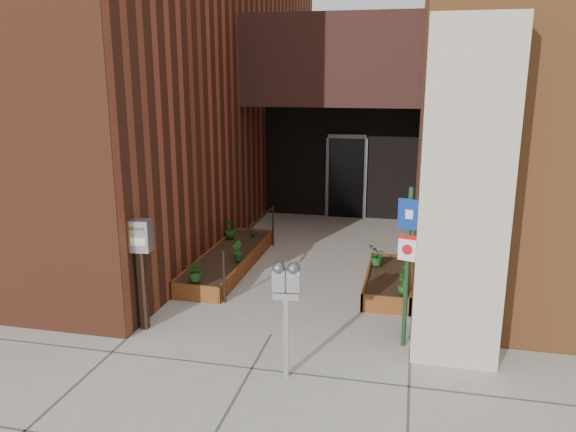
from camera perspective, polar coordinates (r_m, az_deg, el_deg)
The scene contains 15 objects.
ground at distance 8.41m, azimuth -1.76°, elevation -11.97°, with size 80.00×80.00×0.00m, color #9E9991.
architecture at distance 14.41m, azimuth 4.58°, elevation 19.24°, with size 20.00×14.60×10.00m.
planter_left at distance 11.17m, azimuth -6.04°, elevation -4.54°, with size 0.90×3.60×0.30m.
planter_right at distance 10.16m, azimuth 10.23°, elevation -6.64°, with size 0.80×2.20×0.30m.
handrail at distance 10.80m, azimuth -3.69°, elevation -1.74°, with size 0.04×3.34×0.90m.
parking_meter at distance 6.87m, azimuth -0.20°, elevation -7.43°, with size 0.35×0.18×1.52m.
sign_post at distance 7.74m, azimuth 12.07°, elevation -3.50°, with size 0.30×0.11×2.27m.
payment_dropbox at distance 8.44m, azimuth -14.79°, elevation -3.46°, with size 0.36×0.29×1.69m.
shrub_left_a at distance 9.65m, azimuth -9.35°, elevation -5.43°, with size 0.35×0.35×0.39m, color #255C1A.
shrub_left_b at distance 10.62m, azimuth -5.22°, elevation -3.53°, with size 0.20×0.20×0.37m, color #1C621C.
shrub_left_c at distance 12.06m, azimuth -5.93°, elevation -1.32°, with size 0.22×0.22×0.39m, color #1C5618.
shrub_left_d at distance 12.15m, azimuth -3.56°, elevation -1.26°, with size 0.18×0.18×0.35m, color #255017.
shrub_right_a at distance 9.20m, azimuth 11.61°, elevation -6.79°, with size 0.18×0.18×0.32m, color #1E5217.
shrub_right_b at distance 9.61m, azimuth 11.68°, elevation -5.79°, with size 0.18×0.18×0.34m, color #1E5B1A.
shrub_right_c at distance 10.42m, azimuth 9.05°, elevation -3.98°, with size 0.34×0.34×0.37m, color #19591B.
Camera 1 is at (1.91, -7.30, 3.71)m, focal length 35.00 mm.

